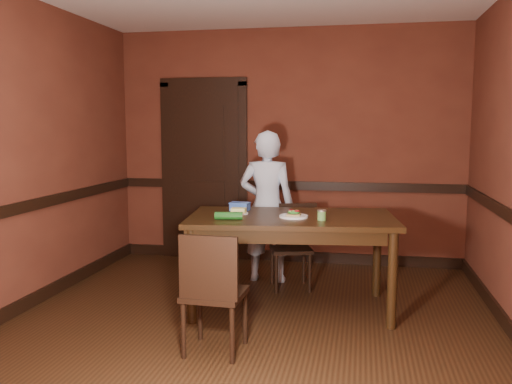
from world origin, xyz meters
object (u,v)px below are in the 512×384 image
at_px(cheese_saucer, 239,212).
at_px(person, 267,206).
at_px(chair_near, 215,291).
at_px(sandwich_plate, 294,215).
at_px(food_tub, 240,206).
at_px(chair_far, 291,247).
at_px(sauce_jar, 322,215).
at_px(dining_table, 291,262).

bearing_deg(cheese_saucer, person, 82.17).
bearing_deg(person, chair_near, 86.90).
xyz_separation_m(sandwich_plate, food_tub, (-0.53, 0.28, 0.02)).
xyz_separation_m(chair_far, person, (-0.28, 0.22, 0.36)).
distance_m(sauce_jar, food_tub, 0.86).
relative_size(sandwich_plate, cheese_saucer, 1.46).
bearing_deg(chair_far, sauce_jar, -81.72).
xyz_separation_m(dining_table, food_tub, (-0.50, 0.21, 0.45)).
height_order(chair_far, sauce_jar, sauce_jar).
distance_m(dining_table, chair_near, 1.08).
height_order(person, cheese_saucer, person).
relative_size(chair_far, chair_near, 0.94).
height_order(dining_table, food_tub, food_tub).
distance_m(sandwich_plate, food_tub, 0.60).
distance_m(dining_table, chair_far, 0.60).
relative_size(dining_table, person, 1.14).
xyz_separation_m(sauce_jar, food_tub, (-0.77, 0.38, -0.01)).
distance_m(chair_far, sandwich_plate, 0.80).
height_order(chair_near, food_tub, food_tub).
relative_size(dining_table, cheese_saucer, 10.50).
height_order(dining_table, chair_far, same).
bearing_deg(sandwich_plate, food_tub, 152.25).
relative_size(chair_far, person, 0.53).
xyz_separation_m(chair_near, sandwich_plate, (0.44, 0.93, 0.40)).
relative_size(chair_near, person, 0.56).
bearing_deg(sandwich_plate, sauce_jar, -22.87).
distance_m(dining_table, person, 0.96).
xyz_separation_m(dining_table, chair_far, (-0.08, 0.59, -0.00)).
height_order(person, sauce_jar, person).
relative_size(cheese_saucer, food_tub, 0.88).
xyz_separation_m(dining_table, sauce_jar, (0.27, -0.18, 0.46)).
distance_m(cheese_saucer, food_tub, 0.20).
bearing_deg(sandwich_plate, chair_far, 99.35).
bearing_deg(sandwich_plate, cheese_saucer, 170.31).
height_order(dining_table, chair_near, chair_near).
height_order(chair_far, person, person).
xyz_separation_m(dining_table, person, (-0.36, 0.82, 0.36)).
bearing_deg(sauce_jar, cheese_saucer, 165.79).
bearing_deg(chair_far, cheese_saucer, -140.16).
distance_m(chair_near, food_tub, 1.28).
relative_size(chair_far, cheese_saucer, 4.92).
bearing_deg(sauce_jar, dining_table, 147.16).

